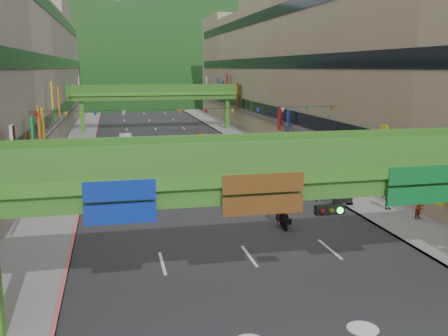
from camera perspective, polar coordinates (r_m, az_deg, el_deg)
road_slab at (r=62.65m, az=-6.42°, el=2.53°), size 18.00×140.00×0.02m
sidewalk_left at (r=62.44m, az=-16.50°, el=2.16°), size 4.00×140.00×0.15m
sidewalk_right at (r=64.73m, az=3.32°, el=2.92°), size 4.00×140.00×0.15m
curb_left at (r=62.34m, az=-14.76°, el=2.25°), size 0.20×140.00×0.18m
curb_right at (r=64.24m, az=1.69°, el=2.88°), size 0.20×140.00×0.18m
building_row_right at (r=66.65m, az=10.11°, el=11.11°), size 12.80×95.00×19.00m
overpass_near at (r=19.06m, az=11.10°, el=-2.18°), size 28.00×12.27×7.10m
overpass_far at (r=76.96m, az=-7.75°, el=8.18°), size 28.00×2.20×7.10m
hill_left at (r=172.03m, az=-15.54°, el=7.80°), size 168.00×140.00×112.00m
hill_right at (r=194.39m, az=-3.28°, el=8.56°), size 208.00×176.00×128.00m
bunting_string at (r=42.24m, az=-3.58°, el=6.43°), size 26.00×0.36×0.47m
scooter_rider_mid at (r=30.56m, az=6.86°, el=-4.75°), size 1.03×1.59×2.21m
scooter_rider_far at (r=47.37m, az=-4.52°, el=0.80°), size 0.76×1.60×1.85m
parked_scooter_row at (r=40.63m, az=10.04°, el=-1.70°), size 1.60×11.55×1.08m
car_silver at (r=64.34m, az=-11.19°, el=3.25°), size 1.59×4.37×1.43m
car_yellow at (r=63.96m, az=-2.57°, el=3.41°), size 1.81×4.26×1.43m
pedestrian_red at (r=34.11m, az=21.49°, el=-4.46°), size 0.90×0.82×1.51m
pedestrian_dark at (r=35.67m, az=18.20°, el=-3.55°), size 0.90×0.41×1.51m
pedestrian_blue at (r=48.68m, az=10.34°, el=0.93°), size 0.91×0.64×1.82m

